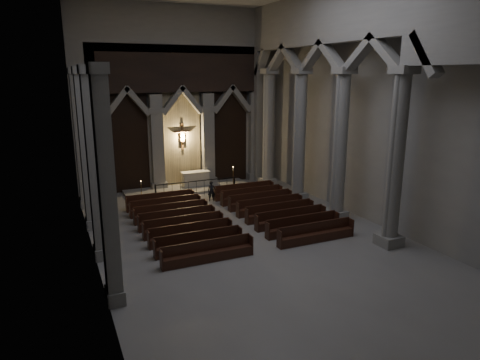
% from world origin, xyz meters
% --- Properties ---
extents(room, '(24.00, 24.10, 12.00)m').
position_xyz_m(room, '(0.00, 0.00, 7.60)').
color(room, gray).
rests_on(room, ground).
extents(sanctuary_wall, '(14.00, 0.77, 12.00)m').
position_xyz_m(sanctuary_wall, '(0.00, 11.54, 6.62)').
color(sanctuary_wall, gray).
rests_on(sanctuary_wall, ground).
extents(right_arcade, '(1.00, 24.00, 12.00)m').
position_xyz_m(right_arcade, '(5.50, 1.33, 7.83)').
color(right_arcade, gray).
rests_on(right_arcade, ground).
extents(left_pilasters, '(0.60, 13.00, 8.03)m').
position_xyz_m(left_pilasters, '(-6.75, 3.50, 3.91)').
color(left_pilasters, gray).
rests_on(left_pilasters, ground).
extents(sanctuary_step, '(8.50, 2.60, 0.15)m').
position_xyz_m(sanctuary_step, '(0.00, 10.60, 0.07)').
color(sanctuary_step, gray).
rests_on(sanctuary_step, ground).
extents(altar, '(1.94, 0.78, 0.99)m').
position_xyz_m(altar, '(0.64, 10.98, 0.65)').
color(altar, '#BCB5A5').
rests_on(altar, sanctuary_step).
extents(altar_rail, '(5.40, 0.09, 1.06)m').
position_xyz_m(altar_rail, '(-0.00, 8.87, 0.70)').
color(altar_rail, black).
rests_on(altar_rail, ground).
extents(candle_stand_left, '(0.22, 0.22, 1.29)m').
position_xyz_m(candle_stand_left, '(-3.45, 9.25, 0.35)').
color(candle_stand_left, olive).
rests_on(candle_stand_left, ground).
extents(candle_stand_right, '(0.26, 0.26, 1.57)m').
position_xyz_m(candle_stand_right, '(2.88, 9.58, 0.43)').
color(candle_stand_right, olive).
rests_on(candle_stand_right, ground).
extents(pews, '(9.43, 8.57, 0.90)m').
position_xyz_m(pews, '(-0.00, 3.34, 0.29)').
color(pews, black).
rests_on(pews, ground).
extents(worshipper, '(0.53, 0.42, 1.25)m').
position_xyz_m(worshipper, '(0.51, 7.46, 0.63)').
color(worshipper, black).
rests_on(worshipper, ground).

